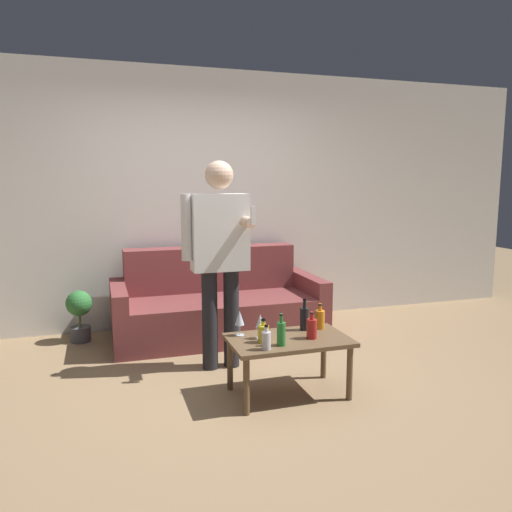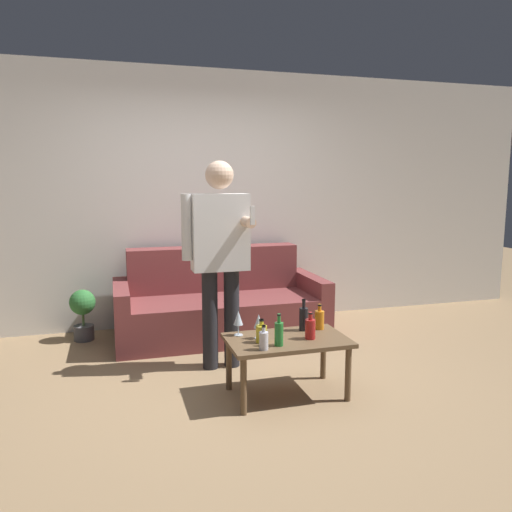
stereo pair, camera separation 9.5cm
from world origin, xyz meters
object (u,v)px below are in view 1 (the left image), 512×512
bottle_orange (263,333)px  person_standing_front (219,249)px  couch (217,305)px  coffee_table (289,345)px

bottle_orange → person_standing_front: 0.88m
couch → bottle_orange: size_ratio=12.34×
couch → bottle_orange: 1.62m
coffee_table → couch: bearing=95.9°
couch → coffee_table: 1.58m
bottle_orange → person_standing_front: person_standing_front is taller
bottle_orange → coffee_table: bearing=9.6°
couch → bottle_orange: couch is taller
coffee_table → person_standing_front: size_ratio=0.51×
couch → coffee_table: size_ratio=2.38×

